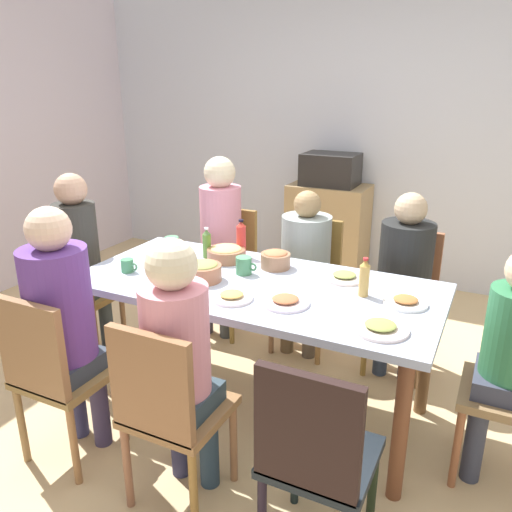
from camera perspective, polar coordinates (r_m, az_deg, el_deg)
name	(u,v)px	position (r m, az deg, el deg)	size (l,w,h in m)	color
ground_plane	(256,404)	(3.14, 0.00, -16.06)	(6.68, 6.68, 0.00)	tan
wall_back	(373,138)	(4.85, 12.84, 12.65)	(5.81, 0.12, 2.60)	silver
dining_table	(256,297)	(2.80, 0.00, -4.54)	(1.95, 0.91, 0.77)	#ACB8D1
person_0	(512,348)	(2.57, 26.50, -9.10)	(0.30, 0.30, 1.14)	#353A4C
chair_1	(309,276)	(3.58, 5.89, -2.24)	(0.40, 0.40, 0.90)	brown
person_1	(305,256)	(3.44, 5.46, -0.04)	(0.33, 0.33, 1.13)	brown
chair_2	(168,407)	(2.26, -9.73, -16.16)	(0.40, 0.40, 0.90)	brown
person_2	(178,351)	(2.21, -8.66, -10.33)	(0.30, 0.30, 1.22)	#2B2B4B
chair_3	(73,285)	(3.62, -19.60, -3.00)	(0.40, 0.40, 0.90)	olive
person_3	(80,254)	(3.49, -18.95, 0.21)	(0.30, 0.30, 1.26)	#39464B
chair_4	(404,292)	(3.43, 16.12, -3.90)	(0.40, 0.40, 0.90)	#966040
person_4	(405,268)	(3.27, 16.14, -1.25)	(0.32, 0.32, 1.18)	#35314A
chair_5	(54,370)	(2.65, -21.49, -11.69)	(0.40, 0.40, 0.90)	olive
person_5	(62,314)	(2.58, -20.73, -6.03)	(0.31, 0.31, 1.28)	navy
chair_6	(227,262)	(3.83, -3.22, -0.69)	(0.40, 0.40, 0.90)	#935E3F
person_6	(220,231)	(3.67, -3.98, 2.79)	(0.30, 0.30, 1.30)	#3A4144
chair_7	(315,454)	(2.02, 6.56, -21.00)	(0.40, 0.40, 0.90)	black
plate_0	(232,297)	(2.56, -2.70, -4.51)	(0.21, 0.21, 0.04)	white
plate_1	(405,302)	(2.60, 16.23, -4.89)	(0.21, 0.21, 0.04)	white
plate_2	(344,277)	(2.85, 9.77, -2.28)	(0.23, 0.23, 0.04)	silver
plate_3	(285,301)	(2.51, 3.27, -5.02)	(0.24, 0.24, 0.04)	white
plate_4	(380,327)	(2.32, 13.62, -7.70)	(0.25, 0.25, 0.04)	silver
bowl_0	(275,259)	(2.97, 2.10, -0.32)	(0.17, 0.17, 0.11)	#986B4D
bowl_1	(203,271)	(2.79, -5.93, -1.65)	(0.21, 0.21, 0.11)	#9F6447
bowl_2	(226,253)	(3.09, -3.31, 0.33)	(0.23, 0.23, 0.09)	#966144
cup_0	(244,265)	(2.87, -1.33, -1.06)	(0.13, 0.09, 0.10)	#488D5F
cup_1	(128,266)	(2.99, -14.02, -1.04)	(0.11, 0.07, 0.08)	#408A58
cup_2	(172,244)	(3.29, -9.27, 1.30)	(0.12, 0.09, 0.09)	#4E8C62
cup_3	(172,279)	(2.75, -9.25, -2.49)	(0.11, 0.07, 0.07)	#C94D3D
bottle_0	(364,278)	(2.62, 11.90, -2.42)	(0.05, 0.05, 0.20)	tan
bottle_1	(241,239)	(3.14, -1.66, 1.89)	(0.06, 0.06, 0.23)	red
bottle_2	(207,244)	(3.14, -5.47, 1.38)	(0.05, 0.05, 0.19)	#52802E
side_cabinet	(328,233)	(4.81, 7.93, 2.54)	(0.70, 0.44, 0.90)	tan
microwave	(331,169)	(4.68, 8.26, 9.48)	(0.48, 0.36, 0.28)	black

